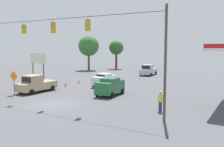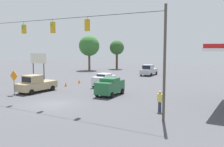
{
  "view_description": "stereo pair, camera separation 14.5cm",
  "coord_description": "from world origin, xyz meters",
  "px_view_note": "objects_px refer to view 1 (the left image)",
  "views": [
    {
      "loc": [
        -16.78,
        17.48,
        5.45
      ],
      "look_at": [
        -1.0,
        -9.39,
        2.18
      ],
      "focal_mm": 40.0,
      "sensor_mm": 36.0,
      "label": 1
    },
    {
      "loc": [
        -16.91,
        17.4,
        5.45
      ],
      "look_at": [
        -1.0,
        -9.39,
        2.18
      ],
      "focal_mm": 40.0,
      "sensor_mm": 36.0,
      "label": 2
    }
  ],
  "objects_px": {
    "traffic_cone_nearest": "(29,91)",
    "work_zone_sign": "(14,78)",
    "traffic_cone_fourth": "(79,81)",
    "roadside_billboard": "(38,61)",
    "pickup_truck_silver_withflow_deep": "(148,70)",
    "traffic_cone_third": "(66,84)",
    "sedan_green_crossing_near": "(110,86)",
    "sedan_white_withflow_mid": "(104,80)",
    "tree_horizon_right": "(116,48)",
    "overhead_signal_span": "(54,48)",
    "tree_horizon_left": "(89,46)",
    "pickup_truck_tan_parked_shoulder": "(36,84)",
    "pedestrian": "(160,101)",
    "traffic_cone_second": "(46,88)"
  },
  "relations": [
    {
      "from": "tree_horizon_left",
      "to": "roadside_billboard",
      "type": "bearing_deg",
      "value": 103.8
    },
    {
      "from": "sedan_white_withflow_mid",
      "to": "tree_horizon_left",
      "type": "height_order",
      "value": "tree_horizon_left"
    },
    {
      "from": "traffic_cone_third",
      "to": "tree_horizon_left",
      "type": "relative_size",
      "value": 0.07
    },
    {
      "from": "traffic_cone_second",
      "to": "pedestrian",
      "type": "distance_m",
      "value": 16.64
    },
    {
      "from": "sedan_white_withflow_mid",
      "to": "roadside_billboard",
      "type": "distance_m",
      "value": 11.85
    },
    {
      "from": "traffic_cone_second",
      "to": "work_zone_sign",
      "type": "xyz_separation_m",
      "value": [
        0.76,
        4.26,
        1.7
      ]
    },
    {
      "from": "roadside_billboard",
      "to": "pedestrian",
      "type": "xyz_separation_m",
      "value": [
        -22.93,
        7.95,
        -2.39
      ]
    },
    {
      "from": "traffic_cone_nearest",
      "to": "pedestrian",
      "type": "relative_size",
      "value": 0.32
    },
    {
      "from": "sedan_green_crossing_near",
      "to": "work_zone_sign",
      "type": "distance_m",
      "value": 11.08
    },
    {
      "from": "work_zone_sign",
      "to": "pedestrian",
      "type": "bearing_deg",
      "value": -176.01
    },
    {
      "from": "sedan_green_crossing_near",
      "to": "traffic_cone_fourth",
      "type": "height_order",
      "value": "sedan_green_crossing_near"
    },
    {
      "from": "sedan_green_crossing_near",
      "to": "tree_horizon_right",
      "type": "distance_m",
      "value": 35.46
    },
    {
      "from": "pickup_truck_silver_withflow_deep",
      "to": "traffic_cone_nearest",
      "type": "height_order",
      "value": "pickup_truck_silver_withflow_deep"
    },
    {
      "from": "pickup_truck_silver_withflow_deep",
      "to": "tree_horizon_left",
      "type": "relative_size",
      "value": 0.62
    },
    {
      "from": "traffic_cone_third",
      "to": "roadside_billboard",
      "type": "distance_m",
      "value": 7.57
    },
    {
      "from": "tree_horizon_right",
      "to": "roadside_billboard",
      "type": "bearing_deg",
      "value": 92.51
    },
    {
      "from": "traffic_cone_nearest",
      "to": "tree_horizon_left",
      "type": "xyz_separation_m",
      "value": [
        11.89,
        -28.51,
        5.51
      ]
    },
    {
      "from": "traffic_cone_second",
      "to": "traffic_cone_fourth",
      "type": "bearing_deg",
      "value": -89.68
    },
    {
      "from": "roadside_billboard",
      "to": "tree_horizon_left",
      "type": "relative_size",
      "value": 0.55
    },
    {
      "from": "sedan_green_crossing_near",
      "to": "pickup_truck_silver_withflow_deep",
      "type": "relative_size",
      "value": 0.82
    },
    {
      "from": "overhead_signal_span",
      "to": "roadside_billboard",
      "type": "height_order",
      "value": "overhead_signal_span"
    },
    {
      "from": "traffic_cone_nearest",
      "to": "pickup_truck_silver_withflow_deep",
      "type": "bearing_deg",
      "value": -100.38
    },
    {
      "from": "pickup_truck_silver_withflow_deep",
      "to": "tree_horizon_right",
      "type": "bearing_deg",
      "value": -37.46
    },
    {
      "from": "traffic_cone_fourth",
      "to": "sedan_green_crossing_near",
      "type": "bearing_deg",
      "value": 147.33
    },
    {
      "from": "roadside_billboard",
      "to": "work_zone_sign",
      "type": "relative_size",
      "value": 1.6
    },
    {
      "from": "tree_horizon_left",
      "to": "tree_horizon_right",
      "type": "bearing_deg",
      "value": -120.88
    },
    {
      "from": "sedan_green_crossing_near",
      "to": "pedestrian",
      "type": "height_order",
      "value": "sedan_green_crossing_near"
    },
    {
      "from": "sedan_green_crossing_near",
      "to": "pickup_truck_tan_parked_shoulder",
      "type": "bearing_deg",
      "value": 17.79
    },
    {
      "from": "traffic_cone_nearest",
      "to": "work_zone_sign",
      "type": "distance_m",
      "value": 2.36
    },
    {
      "from": "traffic_cone_fourth",
      "to": "roadside_billboard",
      "type": "xyz_separation_m",
      "value": [
        6.55,
        1.93,
        3.02
      ]
    },
    {
      "from": "overhead_signal_span",
      "to": "traffic_cone_nearest",
      "type": "distance_m",
      "value": 8.47
    },
    {
      "from": "pickup_truck_silver_withflow_deep",
      "to": "traffic_cone_nearest",
      "type": "relative_size",
      "value": 8.85
    },
    {
      "from": "tree_horizon_left",
      "to": "work_zone_sign",
      "type": "bearing_deg",
      "value": 110.1
    },
    {
      "from": "roadside_billboard",
      "to": "tree_horizon_right",
      "type": "distance_m",
      "value": 27.28
    },
    {
      "from": "sedan_white_withflow_mid",
      "to": "traffic_cone_nearest",
      "type": "relative_size",
      "value": 6.87
    },
    {
      "from": "traffic_cone_third",
      "to": "traffic_cone_fourth",
      "type": "xyz_separation_m",
      "value": [
        0.25,
        -3.33,
        0.0
      ]
    },
    {
      "from": "traffic_cone_fourth",
      "to": "tree_horizon_left",
      "type": "relative_size",
      "value": 0.07
    },
    {
      "from": "overhead_signal_span",
      "to": "traffic_cone_fourth",
      "type": "xyz_separation_m",
      "value": [
        6.6,
        -12.15,
        -5.09
      ]
    },
    {
      "from": "pickup_truck_silver_withflow_deep",
      "to": "pickup_truck_tan_parked_shoulder",
      "type": "distance_m",
      "value": 24.63
    },
    {
      "from": "sedan_green_crossing_near",
      "to": "traffic_cone_nearest",
      "type": "distance_m",
      "value": 9.61
    },
    {
      "from": "sedan_green_crossing_near",
      "to": "pickup_truck_tan_parked_shoulder",
      "type": "relative_size",
      "value": 0.82
    },
    {
      "from": "sedan_green_crossing_near",
      "to": "tree_horizon_right",
      "type": "bearing_deg",
      "value": -61.69
    },
    {
      "from": "sedan_white_withflow_mid",
      "to": "traffic_cone_fourth",
      "type": "relative_size",
      "value": 6.87
    },
    {
      "from": "overhead_signal_span",
      "to": "pickup_truck_tan_parked_shoulder",
      "type": "distance_m",
      "value": 8.64
    },
    {
      "from": "overhead_signal_span",
      "to": "tree_horizon_left",
      "type": "distance_m",
      "value": 35.88
    },
    {
      "from": "traffic_cone_third",
      "to": "sedan_white_withflow_mid",
      "type": "bearing_deg",
      "value": -151.56
    },
    {
      "from": "sedan_white_withflow_mid",
      "to": "pickup_truck_tan_parked_shoulder",
      "type": "relative_size",
      "value": 0.78
    },
    {
      "from": "pickup_truck_tan_parked_shoulder",
      "to": "traffic_cone_fourth",
      "type": "relative_size",
      "value": 8.82
    },
    {
      "from": "sedan_white_withflow_mid",
      "to": "work_zone_sign",
      "type": "height_order",
      "value": "work_zone_sign"
    },
    {
      "from": "traffic_cone_third",
      "to": "sedan_green_crossing_near",
      "type": "bearing_deg",
      "value": 164.52
    }
  ]
}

